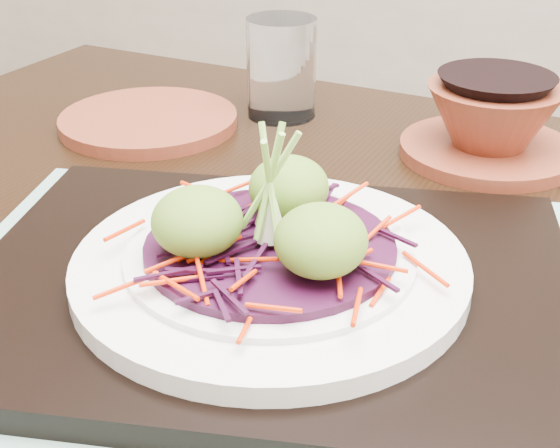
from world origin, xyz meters
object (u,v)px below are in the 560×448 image
(terracotta_side_plate, at_px, (149,121))
(water_glass, at_px, (281,68))
(terracotta_bowl_set, at_px, (491,126))
(white_plate, at_px, (270,264))
(dining_table, at_px, (360,368))
(serving_tray, at_px, (270,287))

(terracotta_side_plate, height_order, water_glass, water_glass)
(terracotta_side_plate, distance_m, terracotta_bowl_set, 0.33)
(white_plate, height_order, water_glass, water_glass)
(terracotta_side_plate, height_order, terracotta_bowl_set, terracotta_bowl_set)
(terracotta_side_plate, xyz_separation_m, terracotta_bowl_set, (0.33, 0.03, 0.02))
(dining_table, distance_m, terracotta_side_plate, 0.34)
(white_plate, bearing_deg, terracotta_side_plate, 129.49)
(white_plate, height_order, terracotta_bowl_set, terracotta_bowl_set)
(dining_table, bearing_deg, white_plate, -117.61)
(serving_tray, bearing_deg, dining_table, 44.56)
(serving_tray, height_order, white_plate, white_plate)
(dining_table, relative_size, water_glass, 11.96)
(white_plate, height_order, terracotta_side_plate, white_plate)
(serving_tray, xyz_separation_m, terracotta_bowl_set, (0.11, 0.29, 0.02))
(terracotta_side_plate, relative_size, terracotta_bowl_set, 0.87)
(dining_table, distance_m, water_glass, 0.34)
(water_glass, bearing_deg, terracotta_bowl_set, -12.17)
(terracotta_side_plate, distance_m, water_glass, 0.14)
(terracotta_side_plate, xyz_separation_m, water_glass, (0.12, 0.07, 0.04))
(white_plate, xyz_separation_m, terracotta_side_plate, (-0.21, 0.26, -0.02))
(white_plate, bearing_deg, serving_tray, 26.57)
(water_glass, bearing_deg, dining_table, -61.15)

